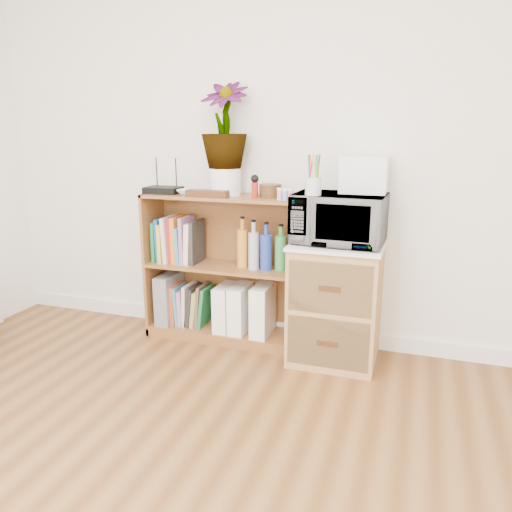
% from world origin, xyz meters
% --- Properties ---
extents(skirting_board, '(4.00, 0.02, 0.10)m').
position_xyz_m(skirting_board, '(0.00, 2.24, 0.05)').
color(skirting_board, white).
rests_on(skirting_board, ground).
extents(bookshelf, '(1.00, 0.30, 0.95)m').
position_xyz_m(bookshelf, '(-0.35, 2.10, 0.47)').
color(bookshelf, brown).
rests_on(bookshelf, ground).
extents(wicker_unit, '(0.50, 0.45, 0.70)m').
position_xyz_m(wicker_unit, '(0.40, 2.02, 0.35)').
color(wicker_unit, '#9E7542').
rests_on(wicker_unit, ground).
extents(microwave, '(0.52, 0.36, 0.28)m').
position_xyz_m(microwave, '(0.40, 2.02, 0.86)').
color(microwave, silver).
rests_on(microwave, wicker_unit).
extents(pen_cup, '(0.09, 0.09, 0.10)m').
position_xyz_m(pen_cup, '(0.27, 1.91, 1.05)').
color(pen_cup, silver).
rests_on(pen_cup, microwave).
extents(small_appliance, '(0.25, 0.21, 0.20)m').
position_xyz_m(small_appliance, '(0.52, 2.11, 1.10)').
color(small_appliance, white).
rests_on(small_appliance, microwave).
extents(router, '(0.22, 0.15, 0.04)m').
position_xyz_m(router, '(-0.74, 2.08, 0.97)').
color(router, black).
rests_on(router, bookshelf).
extents(white_bowl, '(0.13, 0.13, 0.03)m').
position_xyz_m(white_bowl, '(-0.56, 2.07, 0.97)').
color(white_bowl, white).
rests_on(white_bowl, bookshelf).
extents(plant_pot, '(0.19, 0.19, 0.17)m').
position_xyz_m(plant_pot, '(-0.33, 2.12, 1.03)').
color(plant_pot, white).
rests_on(plant_pot, bookshelf).
extents(potted_plant, '(0.29, 0.29, 0.51)m').
position_xyz_m(potted_plant, '(-0.33, 2.12, 1.37)').
color(potted_plant, '#3D742E').
rests_on(potted_plant, plant_pot).
extents(trinket_box, '(0.26, 0.07, 0.04)m').
position_xyz_m(trinket_box, '(-0.40, 2.00, 0.97)').
color(trinket_box, '#39220F').
rests_on(trinket_box, bookshelf).
extents(kokeshi_doll, '(0.04, 0.04, 0.09)m').
position_xyz_m(kokeshi_doll, '(-0.12, 2.06, 1.00)').
color(kokeshi_doll, '#A11E13').
rests_on(kokeshi_doll, bookshelf).
extents(wooden_bowl, '(0.13, 0.13, 0.08)m').
position_xyz_m(wooden_bowl, '(-0.03, 2.11, 0.99)').
color(wooden_bowl, '#3A230F').
rests_on(wooden_bowl, bookshelf).
extents(paint_jars, '(0.11, 0.04, 0.06)m').
position_xyz_m(paint_jars, '(0.09, 2.01, 0.98)').
color(paint_jars, pink).
rests_on(paint_jars, bookshelf).
extents(file_box, '(0.10, 0.26, 0.33)m').
position_xyz_m(file_box, '(-0.74, 2.10, 0.24)').
color(file_box, slate).
rests_on(file_box, bookshelf).
extents(magazine_holder_left, '(0.09, 0.24, 0.30)m').
position_xyz_m(magazine_holder_left, '(-0.33, 2.09, 0.22)').
color(magazine_holder_left, white).
rests_on(magazine_holder_left, bookshelf).
extents(magazine_holder_mid, '(0.10, 0.25, 0.31)m').
position_xyz_m(magazine_holder_mid, '(-0.22, 2.09, 0.22)').
color(magazine_holder_mid, white).
rests_on(magazine_holder_mid, bookshelf).
extents(magazine_holder_right, '(0.10, 0.26, 0.33)m').
position_xyz_m(magazine_holder_right, '(-0.07, 2.09, 0.23)').
color(magazine_holder_right, white).
rests_on(magazine_holder_right, bookshelf).
extents(cookbooks, '(0.30, 0.20, 0.31)m').
position_xyz_m(cookbooks, '(-0.66, 2.10, 0.64)').
color(cookbooks, '#1D6D3C').
rests_on(cookbooks, bookshelf).
extents(liquor_bottles, '(0.31, 0.07, 0.31)m').
position_xyz_m(liquor_bottles, '(-0.09, 2.10, 0.65)').
color(liquor_bottles, orange).
rests_on(liquor_bottles, bookshelf).
extents(lower_books, '(0.26, 0.19, 0.29)m').
position_xyz_m(lower_books, '(-0.58, 2.10, 0.20)').
color(lower_books, '#CC4424').
rests_on(lower_books, bookshelf).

